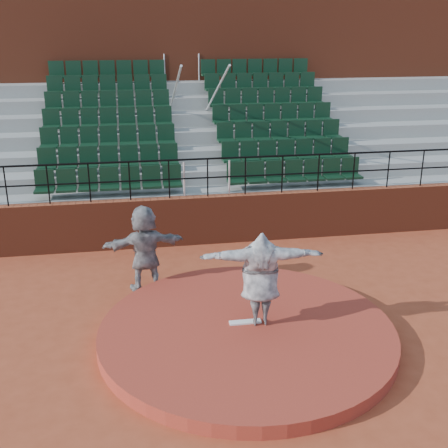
{
  "coord_description": "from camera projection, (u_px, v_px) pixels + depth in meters",
  "views": [
    {
      "loc": [
        -1.98,
        -8.97,
        5.55
      ],
      "look_at": [
        0.0,
        2.5,
        1.4
      ],
      "focal_mm": 45.0,
      "sensor_mm": 36.0,
      "label": 1
    }
  ],
  "objects": [
    {
      "name": "press_box_facade",
      "position": [
        178.0,
        81.0,
        21.01
      ],
      "size": [
        24.0,
        3.0,
        7.1
      ],
      "primitive_type": "cube",
      "color": "maroon",
      "rests_on": "ground"
    },
    {
      "name": "pitching_rubber",
      "position": [
        245.0,
        322.0,
        10.56
      ],
      "size": [
        0.6,
        0.15,
        0.03
      ],
      "primitive_type": "cube",
      "color": "white",
      "rests_on": "pitchers_mound"
    },
    {
      "name": "boundary_wall",
      "position": [
        208.0,
        219.0,
        14.93
      ],
      "size": [
        24.0,
        0.3,
        1.3
      ],
      "primitive_type": "cube",
      "color": "maroon",
      "rests_on": "ground"
    },
    {
      "name": "wall_railing",
      "position": [
        208.0,
        169.0,
        14.47
      ],
      "size": [
        24.04,
        0.05,
        1.03
      ],
      "color": "black",
      "rests_on": "boundary_wall"
    },
    {
      "name": "pitchers_mound",
      "position": [
        247.0,
        333.0,
        10.46
      ],
      "size": [
        5.5,
        5.5,
        0.25
      ],
      "primitive_type": "cylinder",
      "color": "#9F3323",
      "rests_on": "ground"
    },
    {
      "name": "ground",
      "position": [
        247.0,
        338.0,
        10.51
      ],
      "size": [
        90.0,
        90.0,
        0.0
      ],
      "primitive_type": "plane",
      "color": "#9D3F23",
      "rests_on": "ground"
    },
    {
      "name": "seating_deck",
      "position": [
        192.0,
        159.0,
        18.04
      ],
      "size": [
        24.0,
        5.97,
        4.63
      ],
      "color": "gray",
      "rests_on": "ground"
    },
    {
      "name": "fielder",
      "position": [
        145.0,
        248.0,
        12.18
      ],
      "size": [
        1.85,
        0.81,
        1.93
      ],
      "primitive_type": "imported",
      "rotation": [
        0.0,
        0.0,
        3.28
      ],
      "color": "black",
      "rests_on": "ground"
    },
    {
      "name": "pitcher",
      "position": [
        260.0,
        279.0,
        10.27
      ],
      "size": [
        2.28,
        0.83,
        1.81
      ],
      "primitive_type": "imported",
      "rotation": [
        0.0,
        0.0,
        3.04
      ],
      "color": "black",
      "rests_on": "pitchers_mound"
    }
  ]
}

